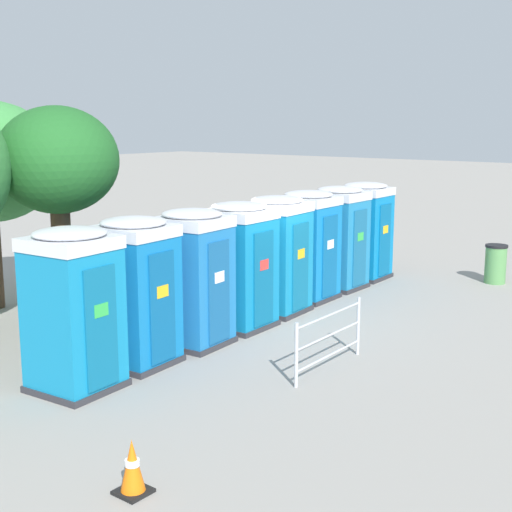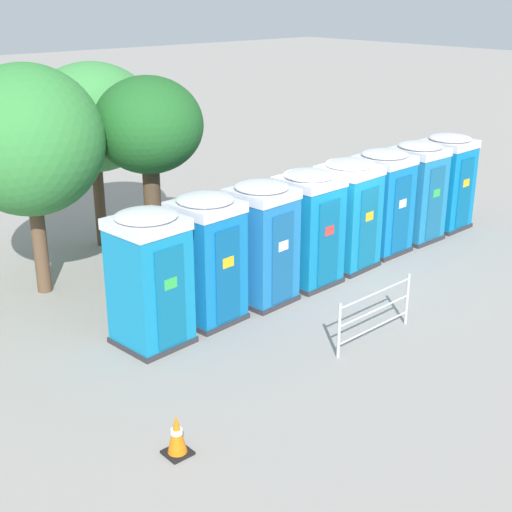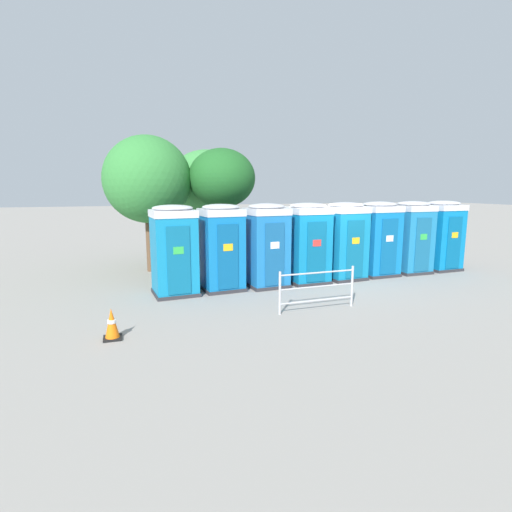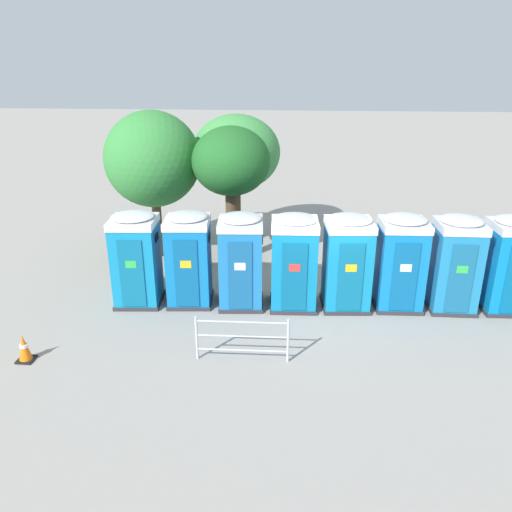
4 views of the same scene
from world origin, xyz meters
The scene contains 14 objects.
ground_plane centered at (0.00, 0.00, 0.00)m, with size 120.00×120.00×0.00m, color gray.
portapotty_0 centered at (-4.89, -0.28, 1.28)m, with size 1.29×1.29×2.54m.
portapotty_1 centered at (-3.49, -0.15, 1.28)m, with size 1.27×1.30×2.54m.
portapotty_2 centered at (-2.09, -0.16, 1.28)m, with size 1.27×1.29×2.54m.
portapotty_3 centered at (-0.69, -0.12, 1.28)m, with size 1.28×1.26×2.54m.
portapotty_4 centered at (0.70, -0.02, 1.28)m, with size 1.31×1.30×2.54m.
portapotty_5 centered at (2.09, 0.12, 1.28)m, with size 1.26×1.25×2.54m.
portapotty_6 centered at (3.49, 0.14, 1.28)m, with size 1.19×1.22×2.54m.
portapotty_7 centered at (4.89, 0.21, 1.28)m, with size 1.24×1.25×2.54m.
street_tree_0 centered at (-5.31, 3.27, 3.27)m, with size 3.06×3.06×4.81m.
street_tree_1 centered at (-2.86, 5.08, 3.22)m, with size 3.07×3.07×4.54m.
street_tree_2 centered at (-2.73, 2.85, 3.28)m, with size 2.42×2.42×4.41m.
traffic_cone centered at (-6.51, -3.35, 0.31)m, with size 0.36×0.36×0.64m.
event_barrier centered at (-1.74, -2.90, 0.57)m, with size 2.06×0.12×1.05m.
Camera 3 is at (-6.16, -11.49, 2.99)m, focal length 28.00 mm.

